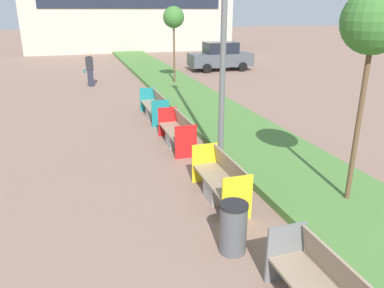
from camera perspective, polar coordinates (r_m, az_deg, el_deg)
planter_grass_strip at (r=13.22m, az=5.70°, el=3.05°), size 2.80×120.00×0.18m
building_backdrop at (r=39.81m, az=-9.58°, el=19.95°), size 19.87×5.67×8.38m
bench_yellow_frame at (r=8.08m, az=4.37°, el=-5.99°), size 0.65×1.91×0.94m
bench_red_frame at (r=11.20m, az=-2.26°, el=1.53°), size 0.65×2.12×0.94m
bench_teal_frame at (r=14.22m, az=-5.70°, el=5.44°), size 0.65×2.35×0.94m
litter_bin at (r=6.41m, az=6.30°, el=-12.57°), size 0.48×0.48×0.90m
sapling_tree_near at (r=7.66m, az=25.99°, el=16.21°), size 1.18×1.18×4.27m
sapling_tree_far at (r=20.27m, az=-2.82°, el=18.62°), size 1.09×1.09×4.07m
pedestrian_walking at (r=20.91m, az=-15.33°, el=10.96°), size 0.53×0.24×1.80m
parked_car_distant at (r=25.91m, az=4.34°, el=13.14°), size 4.22×2.00×1.86m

